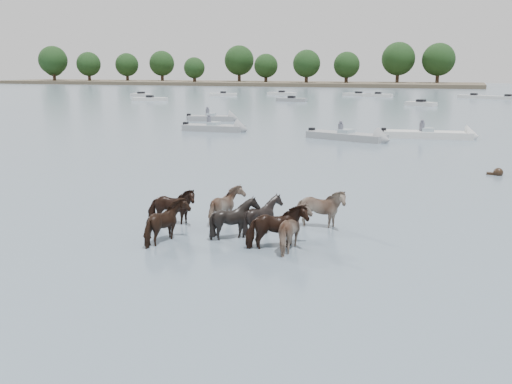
% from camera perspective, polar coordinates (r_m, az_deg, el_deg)
% --- Properties ---
extents(ground, '(400.00, 400.00, 0.00)m').
position_cam_1_polar(ground, '(14.99, -3.24, -6.05)').
color(ground, slate).
rests_on(ground, ground).
extents(shoreline, '(160.00, 30.00, 1.00)m').
position_cam_1_polar(shoreline, '(179.79, -4.21, 11.21)').
color(shoreline, '#4C4233').
rests_on(shoreline, ground).
extents(pony_herd, '(6.16, 4.26, 1.40)m').
position_cam_1_polar(pony_herd, '(16.10, -1.25, -2.79)').
color(pony_herd, black).
rests_on(pony_herd, ground).
extents(swimming_pony, '(0.72, 0.44, 0.44)m').
position_cam_1_polar(swimming_pony, '(27.81, 23.72, 1.83)').
color(swimming_pony, black).
rests_on(swimming_pony, ground).
extents(motorboat_a, '(5.50, 1.93, 1.92)m').
position_cam_1_polar(motorboat_a, '(43.75, -3.48, 6.60)').
color(motorboat_a, gray).
rests_on(motorboat_a, ground).
extents(motorboat_b, '(6.30, 3.34, 1.92)m').
position_cam_1_polar(motorboat_b, '(38.56, 10.37, 5.60)').
color(motorboat_b, gray).
rests_on(motorboat_b, ground).
extents(motorboat_c, '(6.79, 2.53, 1.92)m').
position_cam_1_polar(motorboat_c, '(41.34, 18.48, 5.62)').
color(motorboat_c, silver).
rests_on(motorboat_c, ground).
extents(motorboat_f, '(5.07, 2.82, 1.92)m').
position_cam_1_polar(motorboat_f, '(52.86, -3.86, 7.63)').
color(motorboat_f, gray).
rests_on(motorboat_f, ground).
extents(distant_flotilla, '(102.77, 29.91, 0.93)m').
position_cam_1_polar(distant_flotilla, '(89.48, 17.14, 9.16)').
color(distant_flotilla, silver).
rests_on(distant_flotilla, ground).
extents(treeline, '(143.97, 24.03, 12.57)m').
position_cam_1_polar(treeline, '(178.79, -3.34, 13.27)').
color(treeline, '#382619').
rests_on(treeline, ground).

